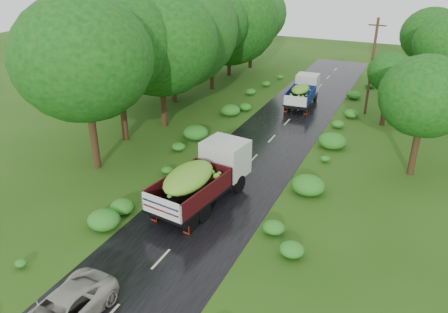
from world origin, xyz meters
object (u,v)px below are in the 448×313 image
Objects in this scene: truck_far at (303,90)px; utility_pole at (372,66)px; truck_near at (205,175)px; car at (62,311)px.

truck_far is 6.43m from utility_pole.
utility_pole is at bearing -4.39° from truck_far.
truck_far is 0.73× the size of utility_pole.
truck_near is 19.48m from truck_far.
truck_far is (0.38, 19.47, -0.28)m from truck_near.
truck_far is at bearing -178.64° from utility_pole.
car is at bearing -100.01° from utility_pole.
truck_near is 20.41m from utility_pole.
truck_near is 10.63m from car.
truck_far is 30.05m from car.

